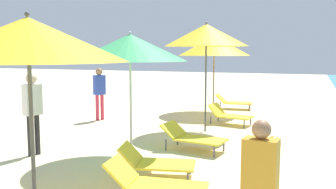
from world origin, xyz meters
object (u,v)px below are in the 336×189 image
at_px(umbrella_third, 130,48).
at_px(person_walking_near, 32,105).
at_px(lounger_second_shoreside, 154,183).
at_px(umbrella_fourth, 206,35).
at_px(umbrella_farthest, 214,46).
at_px(person_walking_far, 260,176).
at_px(lounger_third_shoreside, 193,137).
at_px(lounger_fourth_shoreside, 229,115).
at_px(umbrella_second, 28,40).
at_px(beach_ball, 274,143).
at_px(lounger_third_inland, 156,162).
at_px(person_walking_mid, 99,89).
at_px(lounger_farthest_shoreside, 233,102).

distance_m(umbrella_third, person_walking_near, 2.45).
relative_size(lounger_second_shoreside, umbrella_fourth, 0.50).
xyz_separation_m(umbrella_farthest, person_walking_far, (2.91, -9.35, -1.55)).
relative_size(umbrella_fourth, person_walking_far, 2.02).
bearing_deg(person_walking_far, lounger_third_shoreside, 32.39).
xyz_separation_m(lounger_fourth_shoreside, person_walking_far, (1.86, -7.25, 0.60)).
bearing_deg(umbrella_third, umbrella_second, -83.99).
distance_m(umbrella_second, beach_ball, 5.94).
relative_size(umbrella_fourth, umbrella_farthest, 1.06).
height_order(lounger_second_shoreside, lounger_third_inland, lounger_second_shoreside).
bearing_deg(beach_ball, umbrella_second, -115.48).
bearing_deg(person_walking_far, person_walking_mid, 48.43).
bearing_deg(lounger_fourth_shoreside, person_walking_far, -64.58).
relative_size(lounger_third_inland, lounger_fourth_shoreside, 1.04).
xyz_separation_m(lounger_fourth_shoreside, person_walking_mid, (-4.13, -0.80, 0.73)).
relative_size(person_walking_near, person_walking_mid, 1.04).
height_order(umbrella_second, umbrella_farthest, umbrella_farthest).
bearing_deg(person_walking_near, lounger_second_shoreside, -3.49).
bearing_deg(umbrella_second, person_walking_mid, 115.96).
xyz_separation_m(lounger_second_shoreside, beach_ball, (1.31, 3.75, -0.17)).
distance_m(lounger_third_inland, beach_ball, 3.20).
relative_size(umbrella_second, person_walking_near, 1.51).
bearing_deg(umbrella_fourth, lounger_third_inland, -86.55).
bearing_deg(beach_ball, person_walking_far, -86.47).
bearing_deg(lounger_third_inland, umbrella_fourth, 79.35).
distance_m(lounger_fourth_shoreside, lounger_farthest_shoreside, 3.23).
relative_size(lounger_second_shoreside, lounger_third_shoreside, 1.01).
distance_m(lounger_second_shoreside, umbrella_farthest, 8.85).
height_order(umbrella_third, umbrella_fourth, umbrella_fourth).
xyz_separation_m(lounger_second_shoreside, umbrella_fourth, (-0.69, 5.18, 2.34)).
height_order(lounger_third_inland, person_walking_mid, person_walking_mid).
relative_size(lounger_third_inland, umbrella_farthest, 0.50).
bearing_deg(person_walking_far, umbrella_farthest, 22.83).
height_order(umbrella_fourth, person_walking_mid, umbrella_fourth).
bearing_deg(person_walking_far, beach_ball, 9.08).
distance_m(lounger_second_shoreside, umbrella_fourth, 5.73).
xyz_separation_m(umbrella_fourth, person_walking_mid, (-3.70, 0.40, -1.64)).
xyz_separation_m(lounger_third_inland, umbrella_farthest, (-0.87, 7.41, 2.16)).
height_order(umbrella_second, lounger_third_inland, umbrella_second).
relative_size(lounger_fourth_shoreside, person_walking_near, 0.78).
height_order(umbrella_farthest, beach_ball, umbrella_farthest).
xyz_separation_m(umbrella_farthest, beach_ball, (2.63, -4.74, -2.29)).
relative_size(lounger_third_shoreside, person_walking_near, 0.84).
relative_size(umbrella_third, beach_ball, 8.04).
xyz_separation_m(umbrella_third, lounger_fourth_shoreside, (1.15, 4.36, -2.00)).
bearing_deg(lounger_farthest_shoreside, beach_ball, -75.73).
bearing_deg(lounger_third_shoreside, person_walking_far, -55.52).
bearing_deg(person_walking_near, umbrella_fourth, 72.70).
height_order(umbrella_farthest, person_walking_far, umbrella_farthest).
bearing_deg(lounger_second_shoreside, person_walking_mid, 120.50).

